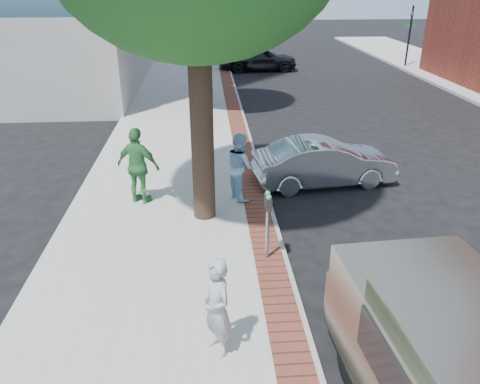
{
  "coord_description": "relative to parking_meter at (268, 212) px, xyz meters",
  "views": [
    {
      "loc": [
        -0.49,
        -8.19,
        5.4
      ],
      "look_at": [
        0.18,
        0.9,
        1.2
      ],
      "focal_mm": 35.0,
      "sensor_mm": 36.0,
      "label": 1
    }
  ],
  "objects": [
    {
      "name": "sedan_silver",
      "position": [
        2.12,
        3.99,
        -0.55
      ],
      "size": [
        4.12,
        1.9,
        1.31
      ],
      "primitive_type": "imported",
      "rotation": [
        0.0,
        0.0,
        1.71
      ],
      "color": "#B8BBBF",
      "rests_on": "ground"
    },
    {
      "name": "curb",
      "position": [
        0.4,
        8.1,
        -1.13
      ],
      "size": [
        0.1,
        60.0,
        0.15
      ],
      "primitive_type": "cube",
      "color": "gray",
      "rests_on": "ground"
    },
    {
      "name": "parking_meter",
      "position": [
        0.0,
        0.0,
        0.0
      ],
      "size": [
        0.12,
        0.32,
        1.47
      ],
      "color": "gray",
      "rests_on": "sidewalk"
    },
    {
      "name": "person_green",
      "position": [
        -2.87,
        2.87,
        -0.08
      ],
      "size": [
        1.24,
        0.89,
        1.96
      ],
      "primitive_type": "imported",
      "rotation": [
        0.0,
        0.0,
        2.74
      ],
      "color": "#3E8944",
      "rests_on": "sidewalk"
    },
    {
      "name": "signal_far",
      "position": [
        11.85,
        22.1,
        1.05
      ],
      "size": [
        0.7,
        0.15,
        3.8
      ],
      "color": "black",
      "rests_on": "ground"
    },
    {
      "name": "sidewalk",
      "position": [
        -2.15,
        8.1,
        -1.13
      ],
      "size": [
        5.0,
        60.0,
        0.15
      ],
      "primitive_type": "cube",
      "color": "#9E9991",
      "rests_on": "ground"
    },
    {
      "name": "brick_strip",
      "position": [
        0.05,
        8.1,
        -1.05
      ],
      "size": [
        0.6,
        60.0,
        0.01
      ],
      "primitive_type": "cube",
      "color": "brown",
      "rests_on": "sidewalk"
    },
    {
      "name": "signal_near",
      "position": [
        0.25,
        22.1,
        1.05
      ],
      "size": [
        0.7,
        0.15,
        3.8
      ],
      "color": "black",
      "rests_on": "ground"
    },
    {
      "name": "person_gray",
      "position": [
        -1.08,
        -2.54,
        -0.24
      ],
      "size": [
        0.61,
        0.7,
        1.62
      ],
      "primitive_type": "imported",
      "rotation": [
        0.0,
        0.0,
        -1.11
      ],
      "color": "#A1A1A6",
      "rests_on": "sidewalk"
    },
    {
      "name": "bg_car",
      "position": [
        2.19,
        21.88,
        -0.38
      ],
      "size": [
        4.84,
        1.99,
        1.64
      ],
      "primitive_type": "imported",
      "rotation": [
        0.0,
        0.0,
        1.58
      ],
      "color": "black",
      "rests_on": "ground"
    },
    {
      "name": "ground",
      "position": [
        -0.65,
        0.1,
        -1.21
      ],
      "size": [
        120.0,
        120.0,
        0.0
      ],
      "primitive_type": "plane",
      "color": "black",
      "rests_on": "ground"
    },
    {
      "name": "person_officer",
      "position": [
        -0.33,
        2.95,
        -0.18
      ],
      "size": [
        0.91,
        1.02,
        1.74
      ],
      "primitive_type": "imported",
      "rotation": [
        0.0,
        0.0,
        1.93
      ],
      "color": "#90C4E0",
      "rests_on": "sidewalk"
    }
  ]
}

